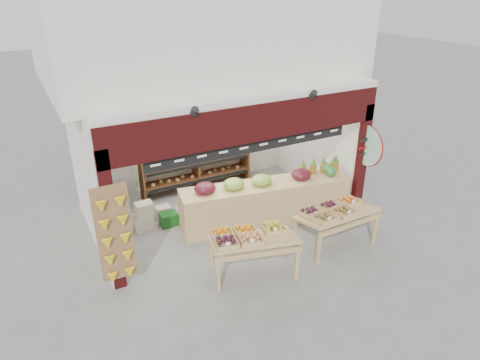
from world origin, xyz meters
name	(u,v)px	position (x,y,z in m)	size (l,w,h in m)	color
ground	(230,222)	(0.00, 0.00, 0.00)	(60.00, 60.00, 0.00)	slate
shop_structure	(195,34)	(0.00, 1.61, 3.92)	(6.36, 5.12, 5.40)	silver
banana_board	(115,236)	(-2.73, -1.17, 1.12)	(0.60, 0.15, 1.80)	olive
gift_sign	(367,145)	(2.75, -1.15, 1.75)	(0.04, 0.93, 0.92)	#B6E4C8
back_shelving	(195,147)	(0.01, 1.96, 1.16)	(2.92, 0.48, 1.81)	brown
refrigerator	(117,171)	(-2.01, 1.82, 0.99)	(0.77, 0.77, 1.98)	silver
cardboard_stack	(154,216)	(-1.56, 0.67, 0.23)	(0.95, 0.68, 0.64)	silver
mid_counter	(265,201)	(0.71, -0.33, 0.52)	(3.87, 1.39, 1.18)	#DAB36F
display_table_left	(247,237)	(-0.54, -1.78, 0.77)	(1.74, 1.25, 1.00)	#DAB36F
display_table_right	(334,212)	(1.43, -1.79, 0.78)	(1.60, 0.91, 1.01)	#DAB36F
watermelon_pile	(326,212)	(1.98, -0.92, 0.18)	(0.71, 0.66, 0.50)	#1B5321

